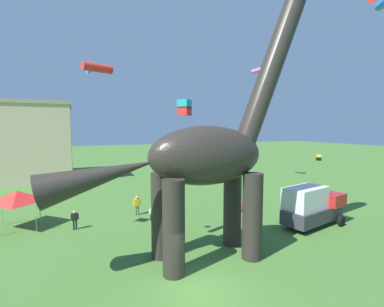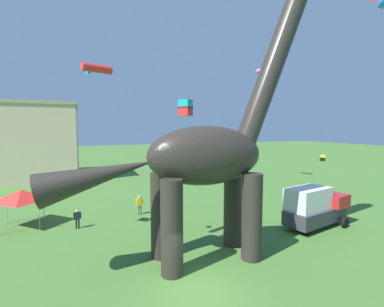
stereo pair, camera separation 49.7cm
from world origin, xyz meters
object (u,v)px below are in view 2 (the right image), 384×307
at_px(person_photographer, 77,217).
at_px(kite_mid_right, 323,158).
at_px(dinosaur_sculpture, 205,156).
at_px(parked_box_truck, 314,207).
at_px(person_vendor_side, 153,212).
at_px(kite_high_right, 186,108).
at_px(kite_high_left, 95,69).
at_px(person_far_spectator, 139,203).
at_px(kite_near_high, 264,70).
at_px(person_watching_child, 246,206).
at_px(festival_canopy_tent, 22,195).

height_order(person_photographer, kite_mid_right, kite_mid_right).
height_order(dinosaur_sculpture, parked_box_truck, dinosaur_sculpture).
xyz_separation_m(person_vendor_side, kite_high_right, (1.75, -3.18, 8.59)).
xyz_separation_m(person_photographer, kite_mid_right, (20.18, -4.46, 4.28)).
xyz_separation_m(kite_high_right, kite_high_left, (-6.41, -3.60, 1.63)).
xyz_separation_m(person_far_spectator, kite_near_high, (18.96, 8.17, 14.67)).
distance_m(dinosaur_sculpture, person_photographer, 12.11).
bearing_deg(person_watching_child, person_far_spectator, -91.42).
height_order(person_watching_child, kite_high_right, kite_high_right).
distance_m(person_vendor_side, kite_near_high, 25.68).
bearing_deg(kite_high_left, dinosaur_sculpture, -10.87).
xyz_separation_m(festival_canopy_tent, kite_high_left, (5.37, -9.06, 8.39)).
distance_m(parked_box_truck, person_far_spectator, 14.78).
relative_size(person_far_spectator, festival_canopy_tent, 0.55).
bearing_deg(kite_high_left, kite_near_high, 36.67).
bearing_deg(festival_canopy_tent, person_far_spectator, -1.51).
height_order(festival_canopy_tent, kite_high_right, kite_high_right).
bearing_deg(person_vendor_side, kite_near_high, 95.99).
xyz_separation_m(person_far_spectator, kite_mid_right, (15.00, -6.23, 4.14)).
height_order(person_far_spectator, person_photographer, person_far_spectator).
bearing_deg(person_far_spectator, dinosaur_sculpture, -7.29).
bearing_deg(festival_canopy_tent, person_watching_child, -14.02).
xyz_separation_m(person_watching_child, kite_near_high, (10.37, 12.38, 14.76)).
xyz_separation_m(person_far_spectator, kite_high_left, (-3.86, -8.82, 9.88)).
bearing_deg(person_watching_child, kite_high_left, -45.02).
bearing_deg(festival_canopy_tent, dinosaur_sculpture, -42.20).
bearing_deg(dinosaur_sculpture, kite_high_left, 151.84).
height_order(kite_near_high, kite_high_left, kite_near_high).
height_order(person_photographer, festival_canopy_tent, festival_canopy_tent).
relative_size(person_photographer, kite_near_high, 0.67).
distance_m(person_watching_child, kite_mid_right, 7.94).
xyz_separation_m(person_far_spectator, kite_high_right, (2.55, -5.21, 8.25)).
height_order(person_photographer, kite_high_right, kite_high_right).
height_order(kite_near_high, kite_mid_right, kite_near_high).
distance_m(dinosaur_sculpture, kite_near_high, 26.57).
relative_size(person_far_spectator, kite_near_high, 0.78).
bearing_deg(kite_mid_right, person_far_spectator, 157.44).
relative_size(dinosaur_sculpture, kite_mid_right, 31.95).
xyz_separation_m(person_vendor_side, kite_high_left, (-4.65, -6.78, 10.22)).
bearing_deg(person_photographer, kite_high_right, 99.98).
relative_size(festival_canopy_tent, kite_near_high, 1.41).
xyz_separation_m(person_photographer, festival_canopy_tent, (-4.04, 2.01, 1.63)).
bearing_deg(kite_mid_right, person_watching_child, 162.46).
height_order(person_vendor_side, kite_near_high, kite_near_high).
bearing_deg(dinosaur_sculpture, person_watching_child, 23.78).
bearing_deg(parked_box_truck, person_far_spectator, 133.07).
relative_size(person_watching_child, kite_near_high, 0.71).
height_order(festival_canopy_tent, kite_mid_right, kite_mid_right).
xyz_separation_m(person_watching_child, kite_high_right, (-6.04, -1.01, 8.35)).
bearing_deg(kite_high_right, person_watching_child, 9.46).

